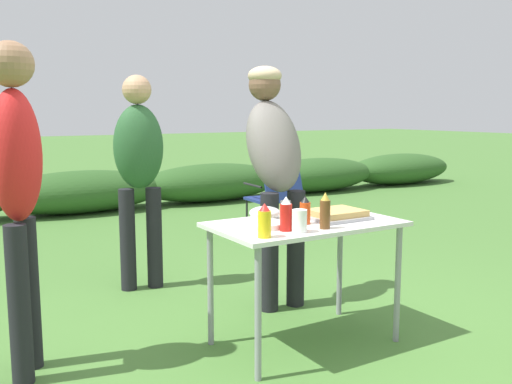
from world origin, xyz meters
TOP-DOWN VIEW (x-y plane):
  - ground_plane at (0.00, 0.00)m, footprint 60.00×60.00m
  - shrub_hedge at (-0.00, 5.17)m, footprint 14.40×0.90m
  - folding_table at (0.00, 0.00)m, footprint 1.10×0.64m
  - food_tray at (0.22, -0.01)m, footprint 0.34×0.30m
  - plate_stack at (-0.30, 0.01)m, footprint 0.25×0.25m
  - mixing_bowl at (-0.15, 0.20)m, footprint 0.19×0.19m
  - paper_cup_stack at (-0.20, -0.21)m, footprint 0.08×0.08m
  - hot_sauce_bottle at (-0.04, -0.04)m, footprint 0.06×0.06m
  - spice_jar at (-0.13, 0.02)m, footprint 0.07×0.07m
  - mustard_bottle at (-0.42, -0.22)m, footprint 0.07×0.07m
  - ketchup_bottle at (-0.24, -0.14)m, footprint 0.07×0.07m
  - beer_bottle at (-0.02, -0.21)m, footprint 0.06×0.06m
  - standing_person_in_navy_coat at (0.24, 0.70)m, footprint 0.41×0.53m
  - standing_person_in_red_jacket at (-1.50, 0.42)m, footprint 0.36×0.41m
  - standing_person_in_dark_puffer at (-0.46, 1.53)m, footprint 0.42×0.33m
  - camp_chair_green_behind_table at (1.51, 2.64)m, footprint 0.51×0.62m

SIDE VIEW (x-z plane):
  - ground_plane at x=0.00m, z-range 0.00..0.00m
  - shrub_hedge at x=0.00m, z-range 0.00..0.58m
  - camp_chair_green_behind_table at x=1.51m, z-range 0.05..0.88m
  - folding_table at x=0.00m, z-range 0.29..1.03m
  - plate_stack at x=-0.30m, z-range 0.74..0.77m
  - food_tray at x=0.22m, z-range 0.74..0.79m
  - mixing_bowl at x=-0.15m, z-range 0.74..0.82m
  - paper_cup_stack at x=-0.20m, z-range 0.74..0.86m
  - spice_jar at x=-0.13m, z-range 0.74..0.87m
  - hot_sauce_bottle at x=-0.04m, z-range 0.74..0.90m
  - mustard_bottle at x=-0.42m, z-range 0.74..0.91m
  - ketchup_bottle at x=-0.24m, z-range 0.74..0.92m
  - beer_bottle at x=-0.02m, z-range 0.73..0.94m
  - standing_person_in_dark_puffer at x=-0.46m, z-range 0.17..1.82m
  - standing_person_in_red_jacket at x=-1.50m, z-range 0.19..1.92m
  - standing_person_in_navy_coat at x=0.24m, z-range 0.21..1.91m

